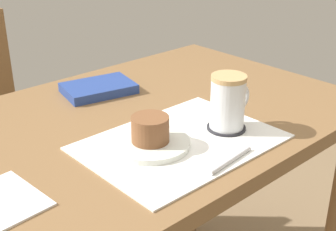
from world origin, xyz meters
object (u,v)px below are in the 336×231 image
(dining_table, at_px, (132,155))
(small_book, at_px, (99,88))
(pastry_plate, at_px, (151,143))
(pastry, at_px, (150,129))
(coffee_mug, at_px, (228,101))

(dining_table, xyz_separation_m, small_book, (0.05, 0.19, 0.11))
(pastry_plate, relative_size, small_book, 0.91)
(pastry, bearing_deg, dining_table, 68.67)
(coffee_mug, xyz_separation_m, small_book, (-0.08, 0.38, -0.06))
(pastry_plate, height_order, small_book, small_book)
(pastry, distance_m, small_book, 0.34)
(coffee_mug, distance_m, small_book, 0.39)
(dining_table, xyz_separation_m, coffee_mug, (0.13, -0.19, 0.16))
(pastry, xyz_separation_m, small_book, (0.10, 0.33, -0.03))
(pastry_plate, xyz_separation_m, coffee_mug, (0.18, -0.05, 0.06))
(small_book, bearing_deg, dining_table, -91.33)
(dining_table, xyz_separation_m, pastry, (-0.05, -0.13, 0.14))
(pastry_plate, distance_m, small_book, 0.34)
(small_book, bearing_deg, pastry_plate, -94.69)
(pastry_plate, distance_m, coffee_mug, 0.20)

